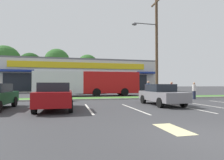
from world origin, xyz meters
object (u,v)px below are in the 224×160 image
at_px(car_0, 55,96).
at_px(car_3, 88,89).
at_px(pedestrian_by_pole, 148,91).
at_px(car_4, 161,94).
at_px(city_bus, 88,82).
at_px(pedestrian_near_bench, 194,91).
at_px(utility_pole, 156,44).
at_px(pedestrian_mid, 172,91).
at_px(bus_stop_bench, 61,96).

xyz_separation_m(car_0, car_3, (3.58, 17.53, -0.04)).
relative_size(car_3, pedestrian_by_pole, 2.33).
xyz_separation_m(car_3, car_4, (3.58, -16.68, -0.00)).
bearing_deg(car_3, pedestrian_by_pole, 107.75).
relative_size(city_bus, pedestrian_by_pole, 7.41).
xyz_separation_m(city_bus, car_0, (-3.09, -12.42, -0.97)).
distance_m(city_bus, car_0, 12.83).
bearing_deg(pedestrian_near_bench, pedestrian_by_pole, -119.13).
bearing_deg(city_bus, utility_pole, 145.02).
bearing_deg(pedestrian_by_pole, car_0, -63.44).
height_order(utility_pole, pedestrian_mid, utility_pole).
xyz_separation_m(pedestrian_near_bench, pedestrian_by_pole, (-5.03, -0.32, 0.05)).
relative_size(city_bus, car_3, 3.18).
distance_m(car_3, pedestrian_by_pole, 13.80).
bearing_deg(pedestrian_by_pole, city_bus, -152.49).
bearing_deg(city_bus, car_0, 77.21).
height_order(car_4, pedestrian_by_pole, pedestrian_by_pole).
xyz_separation_m(car_0, pedestrian_near_bench, (12.81, 4.72, 0.04)).
relative_size(pedestrian_by_pole, pedestrian_mid, 1.03).
relative_size(bus_stop_bench, car_3, 0.39).
height_order(utility_pole, pedestrian_by_pole, utility_pole).
bearing_deg(car_4, utility_pole, 156.27).
xyz_separation_m(car_0, pedestrian_mid, (10.14, 4.39, 0.07)).
distance_m(car_3, pedestrian_mid, 14.69).
height_order(city_bus, pedestrian_near_bench, city_bus).
bearing_deg(pedestrian_near_bench, bus_stop_bench, -125.20).
distance_m(city_bus, pedestrian_by_pole, 9.34).
bearing_deg(bus_stop_bench, car_0, 88.84).
bearing_deg(pedestrian_by_pole, car_3, -165.11).
relative_size(utility_pole, pedestrian_near_bench, 6.70).
bearing_deg(car_4, pedestrian_near_bench, 124.34).
bearing_deg(utility_pole, car_3, 122.30).
height_order(pedestrian_by_pole, pedestrian_mid, pedestrian_by_pole).
height_order(car_0, pedestrian_near_bench, pedestrian_near_bench).
bearing_deg(bus_stop_bench, car_4, 148.09).
height_order(car_3, pedestrian_mid, pedestrian_mid).
distance_m(utility_pole, pedestrian_by_pole, 6.29).
relative_size(car_4, pedestrian_by_pole, 2.44).
bearing_deg(pedestrian_by_pole, utility_pole, 140.14).
height_order(city_bus, bus_stop_bench, city_bus).
height_order(car_0, pedestrian_mid, pedestrian_mid).
height_order(utility_pole, bus_stop_bench, utility_pole).
bearing_deg(car_0, pedestrian_near_bench, -69.79).
bearing_deg(car_3, car_4, 102.11).
relative_size(city_bus, car_4, 3.03).
bearing_deg(car_4, city_bus, -160.58).
height_order(bus_stop_bench, car_0, car_0).
distance_m(utility_pole, city_bus, 9.56).
distance_m(city_bus, car_3, 5.24).
xyz_separation_m(utility_pole, pedestrian_near_bench, (2.80, -2.64, -5.13)).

